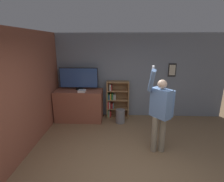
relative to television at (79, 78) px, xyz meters
The scene contains 9 objects.
ground_plane 3.30m from the television, 61.64° to the right, with size 14.00×14.00×0.00m, color #846647.
wall_back 1.48m from the television, 13.59° to the left, with size 6.40×0.09×2.70m.
wall_side_brick 1.41m from the television, 124.15° to the right, with size 0.06×4.58×2.70m.
tv_ledge 0.85m from the television, 90.00° to the right, with size 1.45×0.67×0.98m.
television is the anchor object (origin of this frame).
game_console 0.45m from the television, 62.99° to the right, with size 0.22×0.22×0.06m.
bookshelf 1.37m from the television, ahead, with size 0.72×0.28×1.22m.
person 2.77m from the television, 38.74° to the right, with size 0.58×0.56×1.99m.
waste_bin 1.74m from the television, 12.15° to the right, with size 0.28×0.28×0.42m.
Camera 1 is at (-0.18, -2.61, 2.42)m, focal length 28.00 mm.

